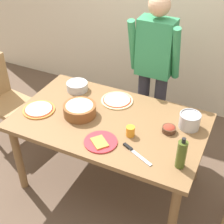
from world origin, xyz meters
The scene contains 15 objects.
ground centered at (0.00, 0.00, 0.00)m, with size 8.00×8.00×0.00m, color brown.
wall_back centered at (0.00, 1.60, 1.30)m, with size 5.60×0.10×2.60m, color beige.
dining_table centered at (0.00, 0.00, 0.67)m, with size 1.60×0.96×0.76m.
person_cook centered at (0.11, 0.76, 0.94)m, with size 0.49×0.25×1.62m.
chair_wooden_left centered at (-1.32, 0.13, 0.54)m, with size 0.45×0.45×0.95m.
pizza_raw_on_board centered at (-0.06, 0.28, 0.77)m, with size 0.29×0.29×0.02m.
pizza_cooked_on_tray centered at (-0.62, -0.14, 0.77)m, with size 0.28×0.28×0.02m.
plate_with_slice centered at (0.06, -0.29, 0.77)m, with size 0.26×0.26×0.02m.
popcorn_bowl centered at (-0.26, -0.04, 0.82)m, with size 0.28×0.28×0.11m.
mixing_bowl_steel centered at (-0.48, 0.29, 0.80)m, with size 0.20×0.20×0.08m.
small_sauce_bowl centered at (0.50, 0.07, 0.79)m, with size 0.11×0.11×0.06m.
olive_oil_bottle centered at (0.68, -0.27, 0.87)m, with size 0.07×0.07×0.26m.
steel_pot centered at (0.62, 0.19, 0.83)m, with size 0.17×0.17×0.13m.
cup_orange centered at (0.24, -0.11, 0.80)m, with size 0.07×0.07×0.09m, color orange.
chef_knife centered at (0.33, -0.28, 0.77)m, with size 0.27×0.14×0.02m.
Camera 1 is at (0.94, -1.92, 2.41)m, focal length 51.54 mm.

